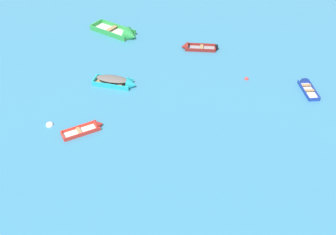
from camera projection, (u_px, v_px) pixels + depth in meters
The scene contains 7 objects.
rowboat_maroon_midfield_right at pixel (192, 47), 34.69m from camera, with size 3.09×1.27×0.89m.
rowboat_red_outer_right at pixel (91, 127), 26.55m from camera, with size 2.76×1.92×0.76m.
rowboat_turquoise_cluster_inner at pixel (119, 82), 30.32m from camera, with size 3.39×1.90×1.01m.
rowboat_deep_blue_back_row_right at pixel (305, 85), 30.38m from camera, with size 0.99×2.75×0.76m.
rowboat_green_near_camera at pixel (124, 34), 36.39m from camera, with size 4.57×3.89×1.44m.
mooring_buoy_far_field at pixel (50, 125), 26.91m from camera, with size 0.48×0.48×0.48m, color silver.
mooring_buoy_outer_edge at pixel (246, 79), 31.15m from camera, with size 0.32×0.32×0.32m, color red.
Camera 1 is at (-0.56, 2.38, 17.19)m, focal length 44.37 mm.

